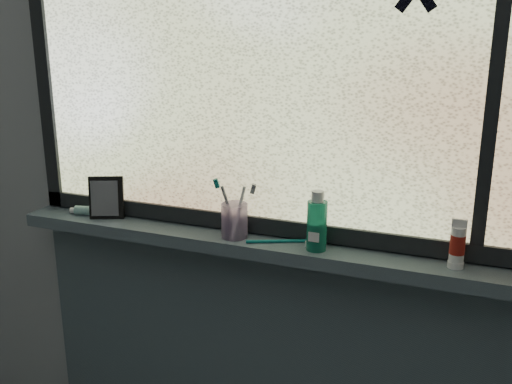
{
  "coord_description": "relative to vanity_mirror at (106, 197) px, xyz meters",
  "views": [
    {
      "loc": [
        0.58,
        -0.24,
        1.62
      ],
      "look_at": [
        0.07,
        1.05,
        1.22
      ],
      "focal_mm": 40.0,
      "sensor_mm": 36.0,
      "label": 1
    }
  ],
  "objects": [
    {
      "name": "vanity_mirror",
      "position": [
        0.0,
        0.0,
        0.0
      ],
      "size": [
        0.12,
        0.1,
        0.14
      ],
      "primitive_type": "cube",
      "rotation": [
        0.0,
        0.0,
        0.42
      ],
      "color": "black",
      "rests_on": "windowsill"
    },
    {
      "name": "toothbrush_lying",
      "position": [
        0.59,
        -0.01,
        -0.06
      ],
      "size": [
        0.21,
        0.11,
        0.01
      ],
      "primitive_type": null,
      "rotation": [
        0.0,
        0.0,
        0.42
      ],
      "color": "#0C6E6C",
      "rests_on": "windowsill"
    },
    {
      "name": "frame_bottom",
      "position": [
        0.53,
        0.04,
        -0.04
      ],
      "size": [
        1.6,
        0.03,
        0.05
      ],
      "primitive_type": "cube",
      "color": "black",
      "rests_on": "windowsill"
    },
    {
      "name": "cream_tube",
      "position": [
        1.09,
        -0.01,
        0.0
      ],
      "size": [
        0.04,
        0.04,
        0.09
      ],
      "primitive_type": "cylinder",
      "rotation": [
        0.0,
        0.0,
        0.16
      ],
      "color": "silver",
      "rests_on": "windowsill"
    },
    {
      "name": "mouthwash_bottle",
      "position": [
        0.72,
        -0.02,
        0.02
      ],
      "size": [
        0.07,
        0.07,
        0.14
      ],
      "primitive_type": "cylinder",
      "rotation": [
        0.0,
        0.0,
        0.18
      ],
      "color": "#1B8F6E",
      "rests_on": "windowsill"
    },
    {
      "name": "frame_mullion",
      "position": [
        1.13,
        0.04,
        0.44
      ],
      "size": [
        0.03,
        0.03,
        1.0
      ],
      "primitive_type": "cube",
      "color": "black",
      "rests_on": "wall_back"
    },
    {
      "name": "window_pane",
      "position": [
        0.53,
        0.05,
        0.44
      ],
      "size": [
        1.5,
        0.01,
        1.0
      ],
      "primitive_type": "cube",
      "color": "silver",
      "rests_on": "wall_back"
    },
    {
      "name": "sill_apron",
      "position": [
        0.53,
        0.05,
        -0.6
      ],
      "size": [
        1.62,
        0.02,
        0.98
      ],
      "primitive_type": "cube",
      "color": "#4A5A62",
      "rests_on": "floor"
    },
    {
      "name": "frame_left",
      "position": [
        -0.24,
        0.04,
        0.44
      ],
      "size": [
        0.05,
        0.03,
        1.1
      ],
      "primitive_type": "cube",
      "color": "black",
      "rests_on": "wall_back"
    },
    {
      "name": "toothbrush_cup",
      "position": [
        0.46,
        -0.01,
        -0.02
      ],
      "size": [
        0.1,
        0.1,
        0.1
      ],
      "primitive_type": "cylinder",
      "rotation": [
        0.0,
        0.0,
        0.35
      ],
      "color": "#CFA9E0",
      "rests_on": "windowsill"
    },
    {
      "name": "windowsill",
      "position": [
        0.53,
        -0.0,
        -0.09
      ],
      "size": [
        1.62,
        0.14,
        0.04
      ],
      "primitive_type": "cube",
      "color": "#4A5A62",
      "rests_on": "wall_back"
    },
    {
      "name": "toothpaste_tube",
      "position": [
        -0.08,
        -0.0,
        -0.05
      ],
      "size": [
        0.17,
        0.06,
        0.03
      ],
      "primitive_type": null,
      "rotation": [
        0.0,
        0.0,
        0.17
      ],
      "color": "silver",
      "rests_on": "windowsill"
    },
    {
      "name": "wall_back",
      "position": [
        0.53,
        0.07,
        0.16
      ],
      "size": [
        3.0,
        0.01,
        2.5
      ],
      "primitive_type": "cube",
      "color": "#9EA3A8",
      "rests_on": "ground"
    }
  ]
}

